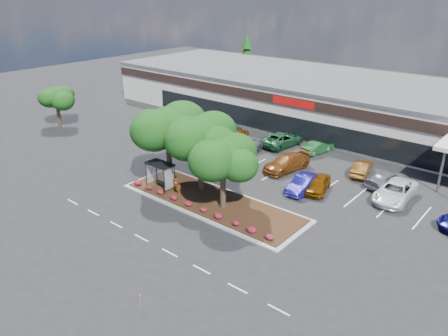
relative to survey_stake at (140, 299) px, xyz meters
The scene contains 26 objects.
ground 10.08m from the survey_stake, 112.29° to the left, with size 160.00×160.00×0.00m, color black.
retail_store 43.45m from the survey_stake, 94.96° to the left, with size 80.40×25.20×6.25m.
landscape_island 14.54m from the survey_stake, 113.61° to the left, with size 18.00×6.00×0.26m.
lane_markings 20.14m from the survey_stake, 101.34° to the left, with size 33.12×20.06×0.01m.
shrub_row 12.63m from the survey_stake, 117.43° to the left, with size 17.00×0.80×0.50m, color maroon, non-canonical shape.
bus_shelter 16.76m from the survey_stake, 132.71° to the left, with size 2.75×1.55×2.59m.
island_tree_west 18.51m from the survey_stake, 130.55° to the left, with size 7.20×7.20×7.89m, color #173A0F, non-canonical shape.
island_tree_mid 17.03m from the survey_stake, 119.82° to the left, with size 6.60×6.60×7.32m, color #173A0F, non-canonical shape.
island_tree_east 13.99m from the survey_stake, 108.36° to the left, with size 5.80×5.80×6.50m, color #173A0F, non-canonical shape.
tree_west_far 41.64m from the survey_stake, 155.41° to the left, with size 4.80×4.80×5.61m, color #173A0F, non-canonical shape.
conifer_north_west 64.97m from the survey_stake, 121.44° to the left, with size 4.40×4.40×10.00m, color #173A0F.
person_waiting 15.65m from the survey_stake, 127.61° to the left, with size 0.67×0.44×1.83m, color #594C47.
survey_stake is the anchor object (origin of this frame).
car_0 29.03m from the survey_stake, 124.64° to the left, with size 2.65×5.75×1.60m, color maroon.
car_1 27.46m from the survey_stake, 115.31° to the left, with size 2.68×5.82×1.62m, color #4F4F56.
car_2 24.14m from the survey_stake, 121.61° to the left, with size 2.20×5.41×1.57m, color navy.
car_3 24.63m from the survey_stake, 101.26° to the left, with size 2.37×5.82×1.69m, color brown.
car_4 20.87m from the survey_stake, 92.33° to the left, with size 1.64×4.69×1.55m, color navy.
car_5 21.71m from the survey_stake, 89.20° to the left, with size 1.75×4.35×1.48m, color #6A3504.
car_6 25.45m from the survey_stake, 74.98° to the left, with size 2.78×6.02×1.67m, color white.
car_9 33.42m from the survey_stake, 121.72° to the left, with size 2.77×6.02×1.67m, color #194424.
car_10 32.18m from the survey_stake, 117.78° to the left, with size 1.99×4.89×1.42m, color #633107.
car_11 31.74m from the survey_stake, 107.03° to the left, with size 2.80×6.06×1.69m, color #1E4E2D.
car_12 31.30m from the survey_stake, 98.77° to the left, with size 1.51×4.32×1.42m, color #194F23.
car_13 28.23m from the survey_stake, 86.24° to the left, with size 1.54×4.41×1.45m, color #623710.
car_15 27.38m from the survey_stake, 79.52° to the left, with size 1.99×4.95×1.69m, color slate.
Camera 1 is at (21.40, -22.42, 18.38)m, focal length 35.00 mm.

